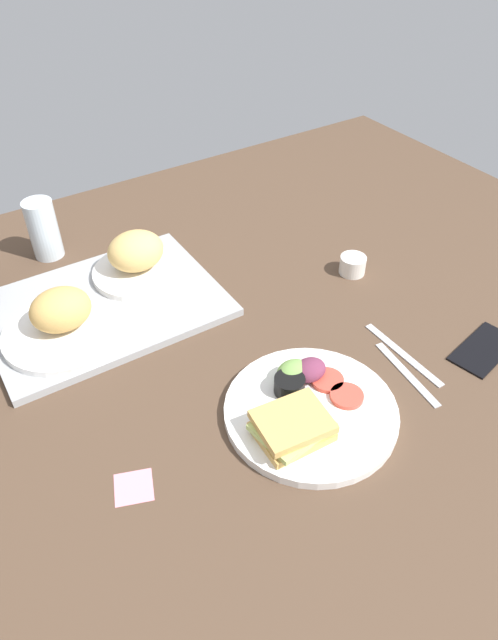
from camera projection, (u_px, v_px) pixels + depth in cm
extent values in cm
cube|color=#4C3828|center=(249.00, 355.00, 106.61)|extent=(190.00, 150.00, 3.00)
cube|color=#9EA0A3|center=(105.00, 306.00, 113.93)|extent=(45.32, 33.44, 1.60)
cylinder|color=white|center=(63.00, 333.00, 105.64)|extent=(21.96, 21.96, 1.40)
ellipsoid|color=tan|center=(61.00, 309.00, 103.67)|extent=(11.21, 9.68, 7.64)
cylinder|color=white|center=(139.00, 272.00, 120.27)|extent=(19.29, 19.29, 1.40)
ellipsoid|color=#DBB266|center=(136.00, 251.00, 117.81)|extent=(11.78, 10.17, 8.03)
cylinder|color=white|center=(310.00, 412.00, 93.20)|extent=(28.48, 28.48, 1.60)
cube|color=tan|center=(292.00, 431.00, 88.24)|extent=(11.50, 9.62, 1.40)
cube|color=#B2C66B|center=(292.00, 426.00, 87.46)|extent=(12.04, 10.31, 1.00)
cube|color=tan|center=(293.00, 421.00, 86.68)|extent=(11.98, 10.23, 1.40)
cylinder|color=#D14738|center=(347.00, 396.00, 94.16)|extent=(5.60, 5.60, 0.80)
cylinder|color=#D14738|center=(327.00, 380.00, 96.89)|extent=(5.60, 5.60, 0.80)
cylinder|color=black|center=(289.00, 385.00, 94.58)|extent=(5.20, 5.20, 3.00)
cylinder|color=#EFEACC|center=(290.00, 380.00, 93.87)|extent=(4.26, 4.26, 0.60)
ellipsoid|color=#729E4C|center=(293.00, 372.00, 96.45)|extent=(6.00, 4.80, 3.60)
ellipsoid|color=#6B2D47|center=(309.00, 370.00, 96.78)|extent=(6.00, 4.80, 3.60)
cylinder|color=silver|center=(43.00, 229.00, 124.84)|extent=(6.48, 6.48, 13.38)
cylinder|color=silver|center=(353.00, 265.00, 122.67)|extent=(5.60, 5.60, 4.00)
cube|color=#B7B7BC|center=(407.00, 373.00, 100.56)|extent=(3.65, 17.03, 0.50)
cube|color=#B7B7BC|center=(403.00, 354.00, 104.34)|extent=(1.55, 19.01, 0.50)
cube|color=black|center=(484.00, 348.00, 105.16)|extent=(15.56, 9.97, 0.80)
cube|color=pink|center=(134.00, 487.00, 83.29)|extent=(7.21, 7.21, 0.12)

